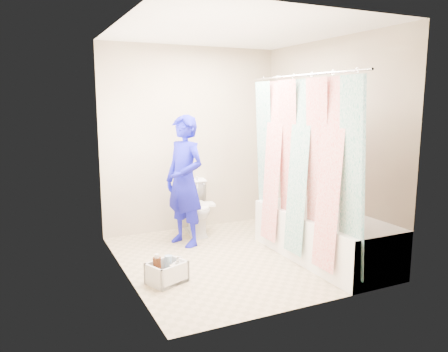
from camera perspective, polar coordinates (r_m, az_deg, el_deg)
name	(u,v)px	position (r m, az deg, el deg)	size (l,w,h in m)	color
floor	(236,257)	(4.89, 1.51, -10.56)	(2.60, 2.60, 0.00)	tan
ceiling	(237,31)	(4.64, 1.65, 18.46)	(2.40, 2.60, 0.02)	white
wall_back	(192,139)	(5.80, -4.25, 4.80)	(2.40, 0.02, 2.40)	tan
wall_front	(310,165)	(3.51, 11.20, 1.43)	(2.40, 0.02, 2.40)	tan
wall_left	(122,155)	(4.21, -13.17, 2.72)	(0.02, 2.60, 2.40)	tan
wall_right	(327,144)	(5.26, 13.36, 4.06)	(0.02, 2.60, 2.40)	tan
bathtub	(323,234)	(4.90, 12.81, -7.46)	(0.70, 1.75, 0.50)	white
curtain_rod	(303,75)	(4.50, 10.23, 12.83)	(0.02, 0.02, 1.90)	silver
shower_curtain	(300,168)	(4.54, 9.88, 1.03)	(0.06, 1.75, 1.80)	white
toilet	(196,207)	(5.67, -3.64, -4.11)	(0.38, 0.67, 0.68)	white
tank_lid	(198,205)	(5.55, -3.41, -3.78)	(0.42, 0.18, 0.03)	white
tank_internals	(190,180)	(5.77, -4.43, -0.53)	(0.17, 0.06, 0.22)	black
plumber	(185,181)	(5.15, -5.17, -0.64)	(0.56, 0.37, 1.54)	#0D108A
cleaning_caddy	(168,273)	(4.26, -7.36, -12.42)	(0.41, 0.37, 0.26)	silver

